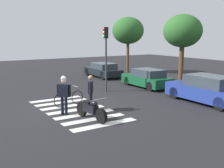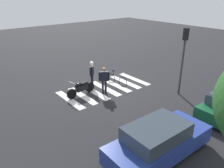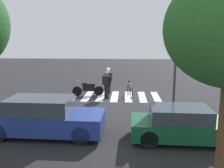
# 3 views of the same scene
# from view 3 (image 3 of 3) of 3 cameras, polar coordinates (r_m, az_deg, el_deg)

# --- Properties ---
(ground_plane) EXTENTS (60.00, 60.00, 0.00)m
(ground_plane) POSITION_cam_3_polar(r_m,az_deg,el_deg) (15.82, 0.66, -2.95)
(ground_plane) COLOR #232326
(police_motorcycle) EXTENTS (2.07, 0.62, 1.03)m
(police_motorcycle) POSITION_cam_3_polar(r_m,az_deg,el_deg) (16.03, -5.71, -1.15)
(police_motorcycle) COLOR black
(police_motorcycle) RESTS_ON ground_plane
(leaning_bicycle) EXTENTS (0.47, 1.76, 1.02)m
(leaning_bicycle) POSITION_cam_3_polar(r_m,az_deg,el_deg) (15.67, 4.22, -1.64)
(leaning_bicycle) COLOR black
(leaning_bicycle) RESTS_ON ground_plane
(officer_on_foot) EXTENTS (0.51, 0.50, 1.80)m
(officer_on_foot) POSITION_cam_3_polar(r_m,az_deg,el_deg) (16.44, -0.88, 1.27)
(officer_on_foot) COLOR black
(officer_on_foot) RESTS_ON ground_plane
(officer_by_motorcycle) EXTENTS (0.59, 0.44, 1.72)m
(officer_by_motorcycle) POSITION_cam_3_polar(r_m,az_deg,el_deg) (15.11, -1.32, 0.23)
(officer_by_motorcycle) COLOR black
(officer_by_motorcycle) RESTS_ON ground_plane
(crosswalk_stripes) EXTENTS (5.85, 2.97, 0.01)m
(crosswalk_stripes) POSITION_cam_3_polar(r_m,az_deg,el_deg) (15.82, 0.66, -2.94)
(crosswalk_stripes) COLOR silver
(crosswalk_stripes) RESTS_ON ground_plane
(car_green_compact) EXTENTS (3.96, 1.75, 1.29)m
(car_green_compact) POSITION_cam_3_polar(r_m,az_deg,el_deg) (9.33, 16.58, -9.27)
(car_green_compact) COLOR black
(car_green_compact) RESTS_ON ground_plane
(car_blue_hatchback) EXTENTS (4.53, 1.86, 1.49)m
(car_blue_hatchback) POSITION_cam_3_polar(r_m,az_deg,el_deg) (9.83, -15.68, -7.63)
(car_blue_hatchback) COLOR black
(car_blue_hatchback) RESTS_ON ground_plane
(traffic_light_pole) EXTENTS (0.28, 0.35, 4.11)m
(traffic_light_pole) POSITION_cam_3_polar(r_m,az_deg,el_deg) (12.04, 14.86, 5.76)
(traffic_light_pole) COLOR #38383D
(traffic_light_pole) RESTS_ON ground_plane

